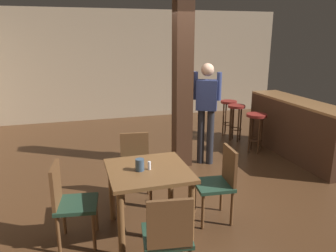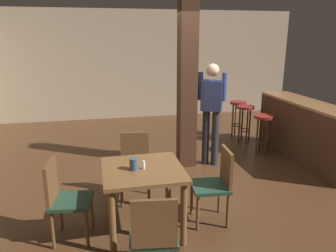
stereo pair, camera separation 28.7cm
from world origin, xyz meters
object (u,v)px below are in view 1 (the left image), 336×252
at_px(bar_counter, 294,129).
at_px(bar_stool_mid, 236,114).
at_px(chair_east, 220,180).
at_px(chair_west, 69,200).
at_px(salt_shaker, 149,166).
at_px(standing_person, 206,107).
at_px(bar_stool_far, 228,110).
at_px(bar_stool_near, 256,123).
at_px(chair_south, 168,235).
at_px(napkin_cup, 140,165).
at_px(chair_north, 135,164).
at_px(dining_table, 149,181).

distance_m(bar_counter, bar_stool_mid, 1.26).
height_order(chair_east, chair_west, same).
distance_m(salt_shaker, standing_person, 2.25).
bearing_deg(bar_counter, bar_stool_far, 109.69).
height_order(chair_east, bar_stool_near, chair_east).
bearing_deg(chair_south, standing_person, 61.00).
height_order(salt_shaker, bar_stool_near, salt_shaker).
height_order(salt_shaker, bar_counter, bar_counter).
height_order(salt_shaker, bar_stool_far, salt_shaker).
bearing_deg(standing_person, napkin_cup, -130.64).
height_order(chair_south, bar_stool_mid, chair_south).
relative_size(chair_east, bar_stool_far, 1.13).
bearing_deg(chair_east, chair_west, 179.79).
relative_size(chair_east, napkin_cup, 6.82).
bearing_deg(bar_stool_far, chair_west, -137.49).
xyz_separation_m(chair_south, chair_west, (-0.81, 0.89, 0.00)).
xyz_separation_m(chair_north, bar_stool_near, (2.52, 1.18, 0.07)).
height_order(chair_east, chair_north, same).
distance_m(chair_south, salt_shaker, 0.90).
bearing_deg(chair_north, bar_stool_far, 42.52).
height_order(dining_table, bar_stool_mid, bar_stool_mid).
bearing_deg(chair_east, chair_north, 137.40).
height_order(napkin_cup, bar_stool_mid, napkin_cup).
distance_m(chair_east, salt_shaker, 0.90).
height_order(napkin_cup, salt_shaker, napkin_cup).
distance_m(chair_east, bar_stool_mid, 3.17).
distance_m(standing_person, bar_counter, 1.73).
distance_m(chair_south, bar_stool_near, 3.83).
bearing_deg(salt_shaker, napkin_cup, 179.01).
bearing_deg(salt_shaker, dining_table, 110.19).
distance_m(napkin_cup, bar_stool_mid, 3.79).
height_order(standing_person, bar_counter, standing_person).
height_order(chair_south, chair_north, same).
bearing_deg(chair_west, bar_counter, 21.92).
bearing_deg(dining_table, bar_stool_far, 50.92).
relative_size(chair_north, bar_stool_far, 1.13).
bearing_deg(salt_shaker, bar_counter, 27.78).
bearing_deg(bar_counter, chair_east, -144.35).
bearing_deg(napkin_cup, chair_east, 1.69).
distance_m(dining_table, bar_stool_near, 3.20).
relative_size(chair_north, napkin_cup, 6.82).
relative_size(chair_south, bar_stool_near, 1.19).
relative_size(chair_south, salt_shaker, 9.72).
xyz_separation_m(chair_north, bar_stool_far, (2.51, 2.31, 0.08)).
xyz_separation_m(chair_west, standing_person, (2.25, 1.72, 0.50)).
distance_m(dining_table, standing_person, 2.26).
bearing_deg(chair_south, chair_west, 132.40).
bearing_deg(chair_north, bar_stool_near, 25.02).
distance_m(bar_stool_mid, bar_stool_far, 0.38).
distance_m(chair_east, chair_south, 1.26).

